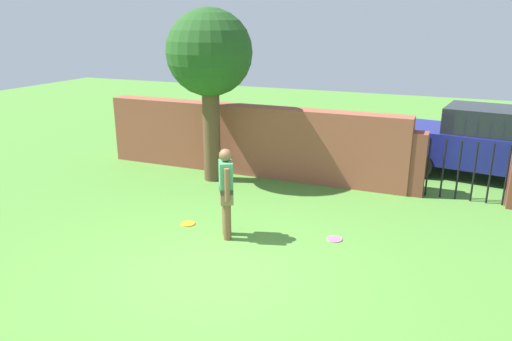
# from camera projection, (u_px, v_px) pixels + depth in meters

# --- Properties ---
(ground_plane) EXTENTS (40.00, 40.00, 0.00)m
(ground_plane) POSITION_uv_depth(u_px,v_px,m) (215.00, 271.00, 7.41)
(ground_plane) COLOR #4C8433
(brick_wall) EXTENTS (7.73, 0.50, 1.71)m
(brick_wall) POSITION_uv_depth(u_px,v_px,m) (249.00, 140.00, 11.92)
(brick_wall) COLOR brown
(brick_wall) RESTS_ON ground
(tree) EXTENTS (1.96, 1.96, 3.98)m
(tree) POSITION_uv_depth(u_px,v_px,m) (209.00, 56.00, 10.83)
(tree) COLOR brown
(tree) RESTS_ON ground
(person) EXTENTS (0.37, 0.47, 1.62)m
(person) POSITION_uv_depth(u_px,v_px,m) (226.00, 189.00, 8.33)
(person) COLOR brown
(person) RESTS_ON ground
(fence_gate) EXTENTS (2.51, 0.44, 1.40)m
(fence_gate) POSITION_uv_depth(u_px,v_px,m) (467.00, 169.00, 10.13)
(fence_gate) COLOR brown
(fence_gate) RESTS_ON ground
(car) EXTENTS (4.41, 2.40, 1.72)m
(car) POSITION_uv_depth(u_px,v_px,m) (488.00, 143.00, 11.61)
(car) COLOR navy
(car) RESTS_ON ground
(frisbee_pink) EXTENTS (0.27, 0.27, 0.02)m
(frisbee_pink) POSITION_uv_depth(u_px,v_px,m) (335.00, 239.00, 8.48)
(frisbee_pink) COLOR pink
(frisbee_pink) RESTS_ON ground
(frisbee_orange) EXTENTS (0.27, 0.27, 0.02)m
(frisbee_orange) POSITION_uv_depth(u_px,v_px,m) (188.00, 224.00, 9.12)
(frisbee_orange) COLOR orange
(frisbee_orange) RESTS_ON ground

